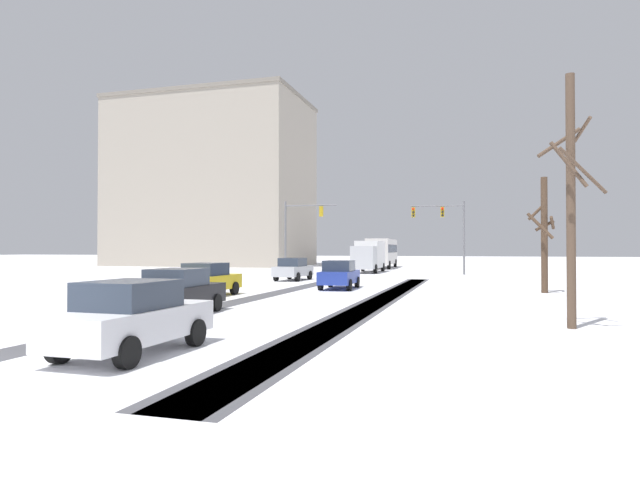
{
  "coord_description": "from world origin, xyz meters",
  "views": [
    {
      "loc": [
        8.64,
        -8.07,
        2.33
      ],
      "look_at": [
        0.0,
        21.72,
        2.8
      ],
      "focal_mm": 30.19,
      "sensor_mm": 36.0,
      "label": 1
    }
  ],
  "objects_px": {
    "car_blue_second": "(339,275)",
    "bare_tree_sidewalk_mid": "(544,233)",
    "car_silver_lead": "(293,269)",
    "office_building_far_left_block": "(213,183)",
    "car_yellow_cab_third": "(207,279)",
    "bare_tree_sidewalk_near": "(571,195)",
    "traffic_signal_far_right": "(445,223)",
    "car_black_fourth": "(178,291)",
    "traffic_signal_far_left": "(299,225)",
    "bus_oncoming": "(382,251)",
    "car_white_fifth": "(132,317)",
    "box_truck_delivery": "(369,255)"
  },
  "relations": [
    {
      "from": "car_silver_lead",
      "to": "car_white_fifth",
      "type": "height_order",
      "value": "same"
    },
    {
      "from": "car_yellow_cab_third",
      "to": "bus_oncoming",
      "type": "bearing_deg",
      "value": 87.22
    },
    {
      "from": "bus_oncoming",
      "to": "car_silver_lead",
      "type": "bearing_deg",
      "value": -94.8
    },
    {
      "from": "traffic_signal_far_left",
      "to": "car_black_fourth",
      "type": "xyz_separation_m",
      "value": [
        5.07,
        -28.51,
        -3.53
      ]
    },
    {
      "from": "car_white_fifth",
      "to": "bare_tree_sidewalk_mid",
      "type": "distance_m",
      "value": 22.72
    },
    {
      "from": "car_blue_second",
      "to": "box_truck_delivery",
      "type": "bearing_deg",
      "value": 96.48
    },
    {
      "from": "car_blue_second",
      "to": "car_white_fifth",
      "type": "bearing_deg",
      "value": -89.23
    },
    {
      "from": "traffic_signal_far_right",
      "to": "bare_tree_sidewalk_mid",
      "type": "relative_size",
      "value": 1.08
    },
    {
      "from": "car_black_fourth",
      "to": "box_truck_delivery",
      "type": "xyz_separation_m",
      "value": [
        0.05,
        34.46,
        0.82
      ]
    },
    {
      "from": "bare_tree_sidewalk_mid",
      "to": "car_yellow_cab_third",
      "type": "bearing_deg",
      "value": -157.1
    },
    {
      "from": "bus_oncoming",
      "to": "traffic_signal_far_right",
      "type": "bearing_deg",
      "value": -59.95
    },
    {
      "from": "traffic_signal_far_right",
      "to": "car_blue_second",
      "type": "xyz_separation_m",
      "value": [
        -4.94,
        -19.08,
        -3.77
      ]
    },
    {
      "from": "car_blue_second",
      "to": "bare_tree_sidewalk_near",
      "type": "distance_m",
      "value": 16.7
    },
    {
      "from": "bare_tree_sidewalk_near",
      "to": "office_building_far_left_block",
      "type": "relative_size",
      "value": 0.29
    },
    {
      "from": "car_silver_lead",
      "to": "office_building_far_left_block",
      "type": "bearing_deg",
      "value": 126.36
    },
    {
      "from": "traffic_signal_far_left",
      "to": "car_white_fifth",
      "type": "distance_m",
      "value": 35.99
    },
    {
      "from": "office_building_far_left_block",
      "to": "car_yellow_cab_third",
      "type": "bearing_deg",
      "value": -62.87
    },
    {
      "from": "car_white_fifth",
      "to": "bus_oncoming",
      "type": "xyz_separation_m",
      "value": [
        -3.32,
        52.58,
        1.18
      ]
    },
    {
      "from": "car_yellow_cab_third",
      "to": "office_building_far_left_block",
      "type": "relative_size",
      "value": 0.16
    },
    {
      "from": "car_silver_lead",
      "to": "car_white_fifth",
      "type": "xyz_separation_m",
      "value": [
        5.49,
        -26.72,
        0.0
      ]
    },
    {
      "from": "car_blue_second",
      "to": "bus_oncoming",
      "type": "distance_m",
      "value": 33.06
    },
    {
      "from": "car_white_fifth",
      "to": "box_truck_delivery",
      "type": "relative_size",
      "value": 0.56
    },
    {
      "from": "bare_tree_sidewalk_near",
      "to": "traffic_signal_far_left",
      "type": "bearing_deg",
      "value": 122.14
    },
    {
      "from": "office_building_far_left_block",
      "to": "bare_tree_sidewalk_mid",
      "type": "bearing_deg",
      "value": -43.83
    },
    {
      "from": "car_yellow_cab_third",
      "to": "car_black_fourth",
      "type": "bearing_deg",
      "value": -69.69
    },
    {
      "from": "traffic_signal_far_right",
      "to": "car_silver_lead",
      "type": "relative_size",
      "value": 1.56
    },
    {
      "from": "office_building_far_left_block",
      "to": "car_black_fourth",
      "type": "bearing_deg",
      "value": -63.75
    },
    {
      "from": "car_silver_lead",
      "to": "box_truck_delivery",
      "type": "height_order",
      "value": "box_truck_delivery"
    },
    {
      "from": "car_yellow_cab_third",
      "to": "bare_tree_sidewalk_near",
      "type": "bearing_deg",
      "value": -22.97
    },
    {
      "from": "bare_tree_sidewalk_near",
      "to": "traffic_signal_far_right",
      "type": "bearing_deg",
      "value": 99.3
    },
    {
      "from": "box_truck_delivery",
      "to": "bare_tree_sidewalk_mid",
      "type": "distance_m",
      "value": 24.92
    },
    {
      "from": "bare_tree_sidewalk_near",
      "to": "box_truck_delivery",
      "type": "bearing_deg",
      "value": 110.24
    },
    {
      "from": "car_black_fourth",
      "to": "bus_oncoming",
      "type": "bearing_deg",
      "value": 90.74
    },
    {
      "from": "car_silver_lead",
      "to": "bus_oncoming",
      "type": "height_order",
      "value": "bus_oncoming"
    },
    {
      "from": "bare_tree_sidewalk_mid",
      "to": "car_black_fourth",
      "type": "bearing_deg",
      "value": -134.82
    },
    {
      "from": "car_blue_second",
      "to": "car_black_fourth",
      "type": "height_order",
      "value": "same"
    },
    {
      "from": "bus_oncoming",
      "to": "car_yellow_cab_third",
      "type": "bearing_deg",
      "value": -92.78
    },
    {
      "from": "car_black_fourth",
      "to": "bare_tree_sidewalk_mid",
      "type": "distance_m",
      "value": 19.14
    },
    {
      "from": "traffic_signal_far_right",
      "to": "bare_tree_sidewalk_near",
      "type": "height_order",
      "value": "bare_tree_sidewalk_near"
    },
    {
      "from": "car_yellow_cab_third",
      "to": "car_black_fourth",
      "type": "xyz_separation_m",
      "value": [
        2.5,
        -6.76,
        0.0
      ]
    },
    {
      "from": "car_silver_lead",
      "to": "bare_tree_sidewalk_mid",
      "type": "xyz_separation_m",
      "value": [
        16.16,
        -6.79,
        2.31
      ]
    },
    {
      "from": "car_yellow_cab_third",
      "to": "bare_tree_sidewalk_mid",
      "type": "xyz_separation_m",
      "value": [
        15.9,
        6.72,
        2.31
      ]
    },
    {
      "from": "bare_tree_sidewalk_near",
      "to": "bare_tree_sidewalk_mid",
      "type": "relative_size",
      "value": 1.23
    },
    {
      "from": "car_blue_second",
      "to": "bare_tree_sidewalk_mid",
      "type": "distance_m",
      "value": 11.18
    },
    {
      "from": "car_yellow_cab_third",
      "to": "traffic_signal_far_left",
      "type": "bearing_deg",
      "value": 96.72
    },
    {
      "from": "car_white_fifth",
      "to": "traffic_signal_far_right",
      "type": "bearing_deg",
      "value": 83.13
    },
    {
      "from": "traffic_signal_far_right",
      "to": "bus_oncoming",
      "type": "bearing_deg",
      "value": 120.05
    },
    {
      "from": "traffic_signal_far_right",
      "to": "bare_tree_sidewalk_mid",
      "type": "distance_m",
      "value": 19.82
    },
    {
      "from": "car_silver_lead",
      "to": "bare_tree_sidewalk_near",
      "type": "height_order",
      "value": "bare_tree_sidewalk_near"
    },
    {
      "from": "car_yellow_cab_third",
      "to": "car_white_fifth",
      "type": "bearing_deg",
      "value": -68.42
    }
  ]
}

